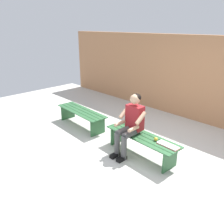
% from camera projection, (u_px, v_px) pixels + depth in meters
% --- Properties ---
extents(ground_plane, '(10.00, 7.00, 0.04)m').
position_uv_depth(ground_plane, '(72.00, 155.00, 4.65)').
color(ground_plane, beige).
extents(brick_wall, '(9.50, 0.24, 2.23)m').
position_uv_depth(brick_wall, '(188.00, 77.00, 6.23)').
color(brick_wall, '#B27A51').
rests_on(brick_wall, ground).
extents(bench_near, '(1.63, 0.54, 0.42)m').
position_uv_depth(bench_near, '(142.00, 140.00, 4.52)').
color(bench_near, '#2D6038').
rests_on(bench_near, ground).
extents(bench_far, '(1.60, 0.53, 0.42)m').
position_uv_depth(bench_far, '(81.00, 114.00, 5.84)').
color(bench_far, '#2D6038').
rests_on(bench_far, ground).
extents(person_seated, '(0.50, 0.69, 1.23)m').
position_uv_depth(person_seated, '(131.00, 122.00, 4.48)').
color(person_seated, maroon).
rests_on(person_seated, ground).
extents(apple, '(0.07, 0.07, 0.07)m').
position_uv_depth(apple, '(156.00, 139.00, 4.27)').
color(apple, gold).
rests_on(apple, bench_near).
extents(book_open, '(0.42, 0.18, 0.02)m').
position_uv_depth(book_open, '(168.00, 145.00, 4.11)').
color(book_open, white).
rests_on(book_open, bench_near).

